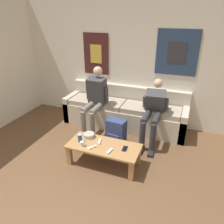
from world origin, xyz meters
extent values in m
cube|color=silver|center=(0.00, 2.89, 1.27)|extent=(10.00, 0.05, 2.55)
cube|color=#471E1E|center=(-0.73, 2.86, 1.38)|extent=(0.56, 0.01, 0.84)
cube|color=gold|center=(-0.73, 2.85, 1.38)|extent=(0.25, 0.01, 0.38)
cube|color=navy|center=(0.89, 2.86, 1.51)|extent=(0.76, 0.01, 0.82)
cube|color=#2D2D33|center=(0.89, 2.85, 1.51)|extent=(0.34, 0.01, 0.37)
cube|color=beige|center=(0.02, 2.80, 0.40)|extent=(2.50, 0.13, 0.80)
cube|color=beige|center=(0.02, 2.47, 0.22)|extent=(2.50, 0.55, 0.43)
cube|color=beige|center=(-1.17, 2.47, 0.28)|extent=(0.12, 0.55, 0.55)
cube|color=beige|center=(1.21, 2.47, 0.28)|extent=(0.12, 0.55, 0.55)
cube|color=#B2A38E|center=(-0.55, 2.47, 0.48)|extent=(1.11, 0.51, 0.10)
cube|color=#B2A38E|center=(0.58, 2.47, 0.48)|extent=(1.11, 0.51, 0.10)
cube|color=#B27F4C|center=(0.12, 1.22, 0.33)|extent=(1.12, 0.50, 0.03)
cube|color=#B27F4C|center=(-0.38, 1.42, 0.16)|extent=(0.07, 0.07, 0.31)
cube|color=#B27F4C|center=(0.62, 1.42, 0.16)|extent=(0.07, 0.07, 0.31)
cube|color=#B27F4C|center=(-0.38, 1.03, 0.16)|extent=(0.07, 0.07, 0.31)
cube|color=#B27F4C|center=(0.62, 1.03, 0.16)|extent=(0.07, 0.07, 0.31)
cylinder|color=gray|center=(-0.55, 2.04, 0.53)|extent=(0.11, 0.42, 0.11)
cylinder|color=gray|center=(-0.55, 1.83, 0.28)|extent=(0.10, 0.10, 0.51)
cube|color=#232328|center=(-0.55, 1.76, 0.03)|extent=(0.11, 0.25, 0.05)
cylinder|color=gray|center=(-0.37, 2.04, 0.53)|extent=(0.11, 0.42, 0.11)
cylinder|color=gray|center=(-0.37, 1.83, 0.28)|extent=(0.10, 0.10, 0.51)
cube|color=#232328|center=(-0.37, 1.76, 0.03)|extent=(0.11, 0.25, 0.05)
cube|color=#3F3F44|center=(-0.46, 2.29, 0.79)|extent=(0.35, 0.31, 0.54)
sphere|color=beige|center=(-0.46, 2.34, 1.17)|extent=(0.17, 0.17, 0.17)
cylinder|color=#3F3F44|center=(-0.66, 2.28, 0.75)|extent=(0.08, 0.10, 0.29)
cylinder|color=#3F3F44|center=(-0.27, 2.28, 0.75)|extent=(0.08, 0.10, 0.29)
cylinder|color=#2D2D33|center=(0.58, 2.03, 0.53)|extent=(0.11, 0.44, 0.11)
cylinder|color=#2D2D33|center=(0.58, 1.81, 0.28)|extent=(0.10, 0.10, 0.51)
cube|color=#232328|center=(0.58, 1.74, 0.03)|extent=(0.11, 0.25, 0.05)
cylinder|color=#2D2D33|center=(0.76, 2.03, 0.53)|extent=(0.11, 0.44, 0.11)
cylinder|color=#2D2D33|center=(0.76, 1.81, 0.28)|extent=(0.10, 0.10, 0.51)
cube|color=#232328|center=(0.76, 1.74, 0.03)|extent=(0.11, 0.25, 0.05)
cube|color=#3F3F44|center=(0.67, 2.33, 0.73)|extent=(0.38, 0.39, 0.47)
sphere|color=beige|center=(0.67, 2.45, 1.03)|extent=(0.16, 0.16, 0.16)
cylinder|color=#3F3F44|center=(0.47, 2.34, 0.69)|extent=(0.08, 0.12, 0.24)
cylinder|color=#3F3F44|center=(0.86, 2.34, 0.69)|extent=(0.08, 0.12, 0.24)
cube|color=navy|center=(0.10, 1.83, 0.24)|extent=(0.36, 0.25, 0.48)
cube|color=navy|center=(0.09, 1.74, 0.13)|extent=(0.24, 0.10, 0.22)
cylinder|color=#B7B2A8|center=(-0.20, 1.36, 0.37)|extent=(0.18, 0.18, 0.06)
torus|color=#B7B2A8|center=(-0.20, 1.36, 0.40)|extent=(0.18, 0.18, 0.02)
cylinder|color=silver|center=(-0.18, 1.09, 0.38)|extent=(0.07, 0.07, 0.08)
cylinder|color=black|center=(-0.18, 1.09, 0.42)|extent=(0.00, 0.00, 0.01)
cylinder|color=#28479E|center=(-0.27, 1.19, 0.40)|extent=(0.07, 0.07, 0.12)
cylinder|color=silver|center=(-0.27, 1.19, 0.46)|extent=(0.06, 0.06, 0.00)
cube|color=white|center=(-0.01, 1.10, 0.35)|extent=(0.10, 0.14, 0.02)
cylinder|color=#333842|center=(0.00, 1.12, 0.37)|extent=(0.01, 0.01, 0.00)
cube|color=white|center=(0.27, 1.10, 0.35)|extent=(0.06, 0.15, 0.02)
cylinder|color=#333842|center=(0.27, 1.13, 0.37)|extent=(0.01, 0.01, 0.00)
cube|color=white|center=(0.03, 1.28, 0.35)|extent=(0.07, 0.15, 0.02)
cylinder|color=#333842|center=(0.02, 1.31, 0.37)|extent=(0.01, 0.01, 0.00)
cube|color=black|center=(0.45, 1.25, 0.35)|extent=(0.08, 0.14, 0.01)
cube|color=black|center=(0.45, 1.25, 0.35)|extent=(0.07, 0.13, 0.00)
camera|label=1|loc=(1.25, -1.35, 2.21)|focal=35.00mm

